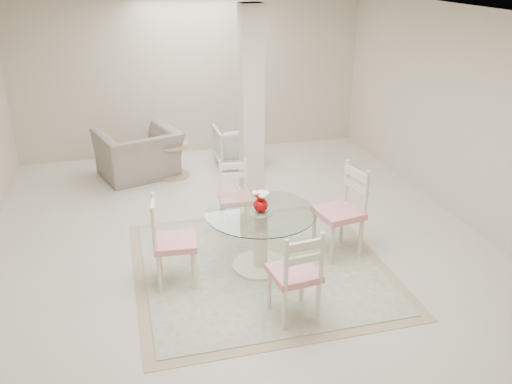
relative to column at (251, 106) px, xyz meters
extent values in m
plane|color=silver|center=(-0.50, -1.30, -1.35)|extent=(7.00, 7.00, 0.00)
cube|color=beige|center=(-0.50, 2.20, 0.00)|extent=(6.00, 0.02, 2.70)
cube|color=beige|center=(-0.50, -4.80, 0.00)|extent=(6.00, 0.02, 2.70)
cube|color=beige|center=(2.50, -1.30, 0.00)|extent=(0.02, 7.00, 2.70)
cube|color=white|center=(-0.50, -1.30, 1.35)|extent=(6.00, 7.00, 0.02)
cube|color=beige|center=(0.00, 0.00, 0.00)|extent=(0.30, 0.30, 2.70)
cube|color=tan|center=(-0.40, -1.99, -1.35)|extent=(2.81, 2.81, 0.01)
cube|color=beige|center=(-0.40, -1.99, -1.34)|extent=(2.57, 2.57, 0.01)
cylinder|color=#F3E5C8|center=(-0.40, -1.99, -1.33)|extent=(0.63, 0.63, 0.05)
cylinder|color=#F3E5C8|center=(-0.40, -1.99, -0.99)|extent=(0.16, 0.16, 0.65)
cylinder|color=#F3E5C8|center=(-0.40, -1.99, -0.67)|extent=(0.26, 0.26, 0.03)
cylinder|color=white|center=(-0.40, -1.99, -0.66)|extent=(1.21, 1.21, 0.01)
ellipsoid|color=#AF0506|center=(-0.40, -1.99, -0.57)|extent=(0.16, 0.16, 0.15)
cylinder|color=#AF0506|center=(-0.40, -1.99, -0.48)|extent=(0.09, 0.09, 0.05)
cylinder|color=#AF0506|center=(-0.40, -1.99, -0.45)|extent=(0.14, 0.14, 0.02)
ellipsoid|color=white|center=(-0.40, -1.99, -0.42)|extent=(0.09, 0.09, 0.04)
ellipsoid|color=white|center=(-0.35, -1.98, -0.44)|extent=(0.09, 0.09, 0.04)
ellipsoid|color=white|center=(-0.45, -1.97, -0.43)|extent=(0.09, 0.09, 0.04)
ellipsoid|color=white|center=(-0.39, -2.04, -0.44)|extent=(0.09, 0.09, 0.04)
ellipsoid|color=white|center=(-0.36, -2.03, -0.43)|extent=(0.09, 0.09, 0.04)
cylinder|color=beige|center=(0.32, -1.77, -1.10)|extent=(0.05, 0.05, 0.50)
cylinder|color=beige|center=(0.39, -2.15, -1.10)|extent=(0.05, 0.05, 0.50)
cylinder|color=beige|center=(0.70, -1.69, -1.10)|extent=(0.05, 0.05, 0.50)
cylinder|color=beige|center=(0.78, -2.08, -1.10)|extent=(0.05, 0.05, 0.50)
cube|color=red|center=(0.55, -1.92, -0.81)|extent=(0.56, 0.56, 0.08)
cube|color=beige|center=(0.76, -1.88, -0.45)|extent=(0.13, 0.44, 0.59)
cylinder|color=#F2E9C7|center=(-0.65, -1.20, -1.14)|extent=(0.04, 0.04, 0.42)
cylinder|color=#F2E9C7|center=(-0.33, -1.22, -1.14)|extent=(0.04, 0.04, 0.42)
cylinder|color=#F2E9C7|center=(-0.62, -0.87, -1.14)|extent=(0.04, 0.04, 0.42)
cylinder|color=#F2E9C7|center=(-0.30, -0.90, -1.14)|extent=(0.04, 0.04, 0.42)
cube|color=red|center=(-0.47, -1.05, -0.90)|extent=(0.43, 0.43, 0.06)
cube|color=#F2E9C7|center=(-0.46, -0.87, -0.60)|extent=(0.37, 0.07, 0.49)
cylinder|color=#F4EDC8|center=(-1.19, -2.26, -1.12)|extent=(0.04, 0.04, 0.46)
cylinder|color=#F4EDC8|center=(-1.15, -1.91, -1.12)|extent=(0.04, 0.04, 0.46)
cylinder|color=#F4EDC8|center=(-1.54, -2.23, -1.12)|extent=(0.04, 0.04, 0.46)
cylinder|color=#F4EDC8|center=(-1.51, -1.87, -1.12)|extent=(0.04, 0.04, 0.46)
cube|color=red|center=(-1.35, -2.07, -0.86)|extent=(0.48, 0.48, 0.07)
cube|color=#F4EDC8|center=(-1.55, -2.05, -0.52)|extent=(0.08, 0.40, 0.54)
cylinder|color=#F0E4C5|center=(-0.17, -2.74, -1.12)|extent=(0.04, 0.04, 0.45)
cylinder|color=#F0E4C5|center=(-0.52, -2.79, -1.12)|extent=(0.04, 0.04, 0.45)
cylinder|color=#F0E4C5|center=(-0.13, -3.10, -1.12)|extent=(0.04, 0.04, 0.45)
cylinder|color=#F0E4C5|center=(-0.48, -3.14, -1.12)|extent=(0.04, 0.04, 0.45)
cube|color=red|center=(-0.33, -2.94, -0.86)|extent=(0.48, 0.48, 0.07)
cube|color=#F0E4C5|center=(-0.30, -3.14, -0.53)|extent=(0.40, 0.09, 0.53)
imported|color=gray|center=(-1.54, 1.17, -0.97)|extent=(1.43, 1.34, 0.76)
imported|color=silver|center=(0.08, 1.36, -1.02)|extent=(0.71, 0.73, 0.65)
cylinder|color=tan|center=(-1.03, 1.04, -1.33)|extent=(0.50, 0.50, 0.04)
cylinder|color=tan|center=(-1.03, 1.04, -1.08)|extent=(0.07, 0.07, 0.48)
cylinder|color=tan|center=(-1.03, 1.04, -0.83)|extent=(0.52, 0.52, 0.03)
camera|label=1|loc=(-1.79, -7.10, 1.89)|focal=38.00mm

